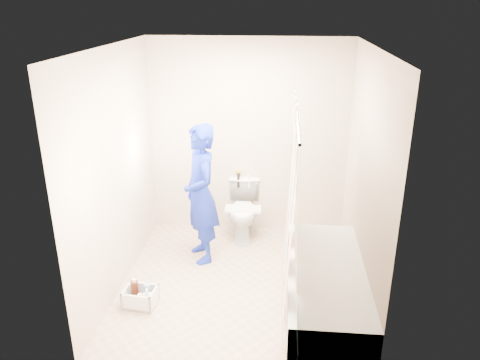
# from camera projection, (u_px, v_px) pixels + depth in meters

# --- Properties ---
(floor) EXTENTS (2.60, 2.60, 0.00)m
(floor) POSITION_uv_depth(u_px,v_px,m) (238.00, 283.00, 4.90)
(floor) COLOR tan
(floor) RESTS_ON ground
(ceiling) EXTENTS (2.40, 2.60, 0.02)m
(ceiling) POSITION_uv_depth(u_px,v_px,m) (238.00, 47.00, 4.03)
(ceiling) COLOR white
(ceiling) RESTS_ON wall_back
(wall_back) EXTENTS (2.40, 0.02, 2.40)m
(wall_back) POSITION_uv_depth(u_px,v_px,m) (248.00, 139.00, 5.67)
(wall_back) COLOR #BBA990
(wall_back) RESTS_ON ground
(wall_front) EXTENTS (2.40, 0.02, 2.40)m
(wall_front) POSITION_uv_depth(u_px,v_px,m) (220.00, 243.00, 3.26)
(wall_front) COLOR #BBA990
(wall_front) RESTS_ON ground
(wall_left) EXTENTS (0.02, 2.60, 2.40)m
(wall_left) POSITION_uv_depth(u_px,v_px,m) (116.00, 173.00, 4.57)
(wall_left) COLOR #BBA990
(wall_left) RESTS_ON ground
(wall_right) EXTENTS (0.02, 2.60, 2.40)m
(wall_right) POSITION_uv_depth(u_px,v_px,m) (366.00, 181.00, 4.36)
(wall_right) COLOR #BBA990
(wall_right) RESTS_ON ground
(bathtub) EXTENTS (0.70, 1.75, 0.50)m
(bathtub) POSITION_uv_depth(u_px,v_px,m) (325.00, 290.00, 4.34)
(bathtub) COLOR silver
(bathtub) RESTS_ON ground
(curtain_rod) EXTENTS (0.02, 1.90, 0.02)m
(curtain_rod) POSITION_uv_depth(u_px,v_px,m) (297.00, 111.00, 3.76)
(curtain_rod) COLOR silver
(curtain_rod) RESTS_ON wall_back
(shower_curtain) EXTENTS (0.06, 1.75, 1.80)m
(shower_curtain) POSITION_uv_depth(u_px,v_px,m) (292.00, 215.00, 4.09)
(shower_curtain) COLOR white
(shower_curtain) RESTS_ON curtain_rod
(toilet) EXTENTS (0.42, 0.70, 0.70)m
(toilet) POSITION_uv_depth(u_px,v_px,m) (244.00, 210.00, 5.78)
(toilet) COLOR white
(toilet) RESTS_ON ground
(tank_lid) EXTENTS (0.44, 0.20, 0.03)m
(tank_lid) POSITION_uv_depth(u_px,v_px,m) (243.00, 209.00, 5.65)
(tank_lid) COLOR white
(tank_lid) RESTS_ON toilet
(tank_internals) EXTENTS (0.17, 0.06, 0.23)m
(tank_internals) POSITION_uv_depth(u_px,v_px,m) (241.00, 178.00, 5.83)
(tank_internals) COLOR black
(tank_internals) RESTS_ON toilet
(plumber) EXTENTS (0.59, 0.68, 1.57)m
(plumber) POSITION_uv_depth(u_px,v_px,m) (201.00, 194.00, 5.12)
(plumber) COLOR #111DAB
(plumber) RESTS_ON ground
(cleaning_caddy) EXTENTS (0.32, 0.27, 0.23)m
(cleaning_caddy) POSITION_uv_depth(u_px,v_px,m) (141.00, 298.00, 4.53)
(cleaning_caddy) COLOR silver
(cleaning_caddy) RESTS_ON ground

